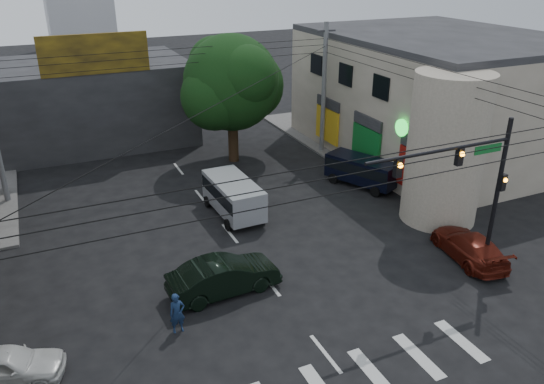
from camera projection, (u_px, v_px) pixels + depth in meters
ground at (289, 308)px, 21.76m from camera, size 160.00×160.00×0.00m
sidewalk_far_right at (389, 130)px, 43.48m from camera, size 16.00×16.00×0.15m
building_right at (436, 97)px, 37.72m from camera, size 14.00×18.00×8.00m
corner_column at (446, 149)px, 27.60m from camera, size 4.00×4.00×8.00m
building_far at (94, 101)px, 40.61m from camera, size 14.00×10.00×6.00m
billboard at (94, 54)px, 34.77m from camera, size 7.00×0.30×2.60m
street_tree at (231, 83)px, 35.14m from camera, size 6.40×6.40×8.70m
traffic_gantry at (471, 178)px, 21.90m from camera, size 7.10×0.35×7.20m
utility_pole_far_right at (324, 90)px, 37.13m from camera, size 0.32×0.32×9.20m
dark_sedan at (224, 276)px, 22.50m from camera, size 2.25×5.00×1.58m
white_compact at (5, 366)px, 17.79m from camera, size 3.60×4.66×1.30m
maroon_sedan at (469, 246)px, 25.06m from camera, size 3.37×5.19×1.33m
silver_minivan at (234, 198)px, 29.19m from camera, size 4.80×2.25×2.02m
navy_van at (362, 172)px, 32.93m from camera, size 5.82×5.09×1.81m
traffic_officer at (177, 313)px, 20.11m from camera, size 0.61×0.41×1.66m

